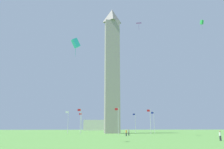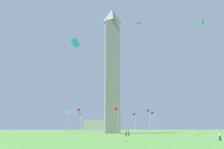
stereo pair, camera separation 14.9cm
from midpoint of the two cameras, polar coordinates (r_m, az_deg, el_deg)
name	(u,v)px [view 2 (the right image)]	position (r m, az deg, el deg)	size (l,w,h in m)	color
ground_plane	(112,133)	(84.37, 0.05, -14.53)	(260.00, 260.00, 0.00)	#548C3D
obelisk_monument	(112,68)	(87.25, 0.05, 1.76)	(5.39, 5.39, 48.96)	gray
flagpole_n	(68,121)	(84.00, -10.95, -11.36)	(1.12, 0.14, 7.88)	silver
flagpole_ne	(80,120)	(72.66, -7.87, -11.23)	(1.12, 0.14, 7.88)	silver
flagpole_e	(118,120)	(68.74, 1.57, -11.25)	(1.12, 0.14, 7.88)	silver
flagpole_se	(150,120)	(75.61, 9.61, -11.24)	(1.12, 0.14, 7.88)	silver
flagpole_s	(154,121)	(87.60, 10.51, -11.43)	(1.12, 0.14, 7.88)	silver
flagpole_sw	(135,122)	(97.21, 5.90, -11.72)	(1.12, 0.14, 7.88)	silver
flagpole_w	(108,122)	(100.03, -1.06, -11.82)	(1.12, 0.14, 7.88)	silver
flagpole_nw	(81,122)	(94.94, -7.63, -11.65)	(1.12, 0.14, 7.88)	silver
person_gray_shirt	(129,132)	(63.08, 4.25, -14.26)	(0.32, 0.32, 1.62)	#2D2D38
person_white_shirt	(220,136)	(42.09, 25.47, -13.69)	(0.32, 0.32, 1.60)	#2D2D38
person_orange_shirt	(126,133)	(58.52, 3.61, -14.37)	(0.32, 0.32, 1.62)	#2D2D38
kite_cyan_box	(75,43)	(36.13, -9.10, 7.76)	(1.51, 1.22, 2.90)	#33C6D1
kite_green_box	(202,22)	(69.73, 21.59, 12.09)	(0.90, 1.07, 2.41)	green
kite_purple_diamond	(139,23)	(62.63, 6.74, 12.63)	(1.75, 1.72, 2.18)	purple
distant_building	(98,125)	(169.52, -3.39, -12.55)	(21.54, 10.89, 7.29)	beige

